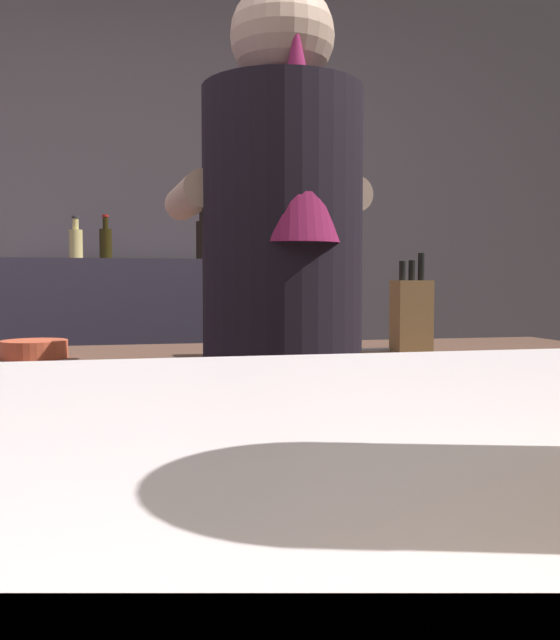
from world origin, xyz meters
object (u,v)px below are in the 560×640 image
object	(u,v)px
knife_block	(410,314)
chefs_knife	(347,350)
bartender	(281,328)
bottle_soy	(75,242)
bottle_hot_sauce	(201,238)
mixing_bowl	(33,349)
bottle_olive_oil	(105,242)

from	to	relation	value
knife_block	chefs_knife	distance (m)	0.20
bartender	bottle_soy	size ratio (longest dim) A/B	9.43
bartender	bottle_hot_sauce	bearing A→B (deg)	-3.72
mixing_bowl	bottle_olive_oil	world-z (taller)	bottle_olive_oil
chefs_knife	bottle_hot_sauce	bearing A→B (deg)	104.54
bottle_hot_sauce	bottle_soy	bearing A→B (deg)	176.61
mixing_bowl	bartender	bearing A→B (deg)	-37.20
bottle_olive_oil	bottle_hot_sauce	bearing A→B (deg)	-15.66
bartender	knife_block	size ratio (longest dim) A/B	6.20
bartender	chefs_knife	xyz separation A→B (m)	(0.28, 0.41, -0.09)
bartender	mixing_bowl	bearing A→B (deg)	49.02
bartender	bottle_hot_sauce	xyz separation A→B (m)	(-0.00, 1.60, 0.29)
bottle_olive_oil	mixing_bowl	bearing A→B (deg)	-96.35
knife_block	chefs_knife	bearing A→B (deg)	166.28
bartender	bottle_hot_sauce	world-z (taller)	bartender
knife_block	bartender	bearing A→B (deg)	-141.17
mixing_bowl	bottle_olive_oil	distance (m)	1.34
bottle_hot_sauce	chefs_knife	bearing A→B (deg)	-76.74
mixing_bowl	chefs_knife	world-z (taller)	mixing_bowl
bartender	chefs_knife	size ratio (longest dim) A/B	7.14
knife_block	mixing_bowl	size ratio (longest dim) A/B	1.65
bartender	bottle_olive_oil	bearing A→B (deg)	9.86
mixing_bowl	bottle_hot_sauce	world-z (taller)	bottle_hot_sauce
chefs_knife	bottle_soy	bearing A→B (deg)	124.98
bottle_hot_sauce	bottle_soy	world-z (taller)	bottle_hot_sauce
chefs_knife	bottle_olive_oil	bearing A→B (deg)	119.26
mixing_bowl	bottle_soy	xyz separation A→B (m)	(0.02, 1.21, 0.34)
mixing_bowl	bottle_soy	distance (m)	1.25
bartender	bottle_olive_oil	distance (m)	1.79
mixing_bowl	bottle_hot_sauce	xyz separation A→B (m)	(0.56, 1.17, 0.36)
bottle_hot_sauce	bottle_soy	distance (m)	0.54
chefs_knife	mixing_bowl	bearing A→B (deg)	179.92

